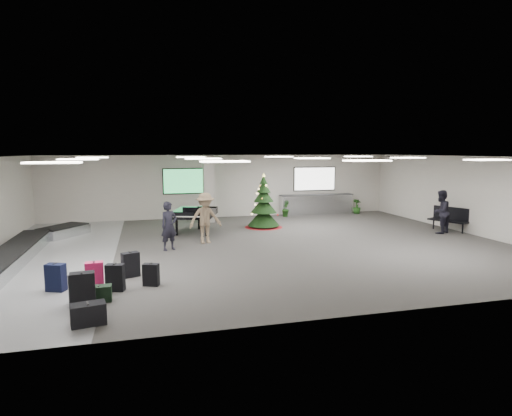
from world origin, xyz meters
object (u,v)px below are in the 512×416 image
object	(u,v)px
pink_suitcase	(95,275)
potted_plant_right	(357,206)
traveler_bench	(441,212)
christmas_tree	(264,209)
bench	(450,218)
traveler_b	(205,218)
potted_plant_left	(286,209)
traveler_a	(169,226)
baggage_carousel	(21,253)
grand_piano	(195,213)
service_counter	(316,204)

from	to	relation	value
pink_suitcase	potted_plant_right	size ratio (longest dim) A/B	0.86
traveler_bench	christmas_tree	bearing A→B (deg)	-51.48
christmas_tree	bench	bearing A→B (deg)	-21.35
traveler_b	potted_plant_left	bearing A→B (deg)	38.51
traveler_b	pink_suitcase	bearing A→B (deg)	-135.37
bench	traveler_a	distance (m)	11.84
baggage_carousel	grand_piano	size ratio (longest dim) A/B	4.02
baggage_carousel	pink_suitcase	bearing A→B (deg)	-54.69
traveler_b	potted_plant_left	distance (m)	7.33
baggage_carousel	bench	distance (m)	16.47
grand_piano	traveler_bench	world-z (taller)	traveler_bench
pink_suitcase	potted_plant_right	bearing A→B (deg)	35.48
grand_piano	traveler_a	xyz separation A→B (m)	(-1.24, -2.97, 0.02)
potted_plant_left	traveler_bench	bearing A→B (deg)	-51.52
christmas_tree	traveler_bench	size ratio (longest dim) A/B	1.35
service_counter	grand_piano	bearing A→B (deg)	-152.49
potted_plant_left	baggage_carousel	bearing A→B (deg)	-150.07
traveler_b	traveler_bench	xyz separation A→B (m)	(9.70, -0.60, -0.04)
bench	traveler_b	xyz separation A→B (m)	(-10.45, 0.28, 0.36)
traveler_b	potted_plant_right	bearing A→B (deg)	22.11
service_counter	traveler_a	distance (m)	10.54
baggage_carousel	bench	xyz separation A→B (m)	(16.45, 0.67, 0.37)
potted_plant_left	potted_plant_right	world-z (taller)	potted_plant_left
christmas_tree	potted_plant_right	xyz separation A→B (m)	(6.08, 2.77, -0.43)
bench	traveler_a	bearing A→B (deg)	160.22
grand_piano	potted_plant_right	xyz separation A→B (m)	(9.20, 3.26, -0.42)
christmas_tree	traveler_b	distance (m)	3.99
baggage_carousel	potted_plant_right	bearing A→B (deg)	22.88
bench	potted_plant_right	xyz separation A→B (m)	(-1.38, 5.69, -0.18)
christmas_tree	potted_plant_left	world-z (taller)	christmas_tree
christmas_tree	traveler_b	xyz separation A→B (m)	(-2.99, -2.64, 0.11)
grand_piano	pink_suitcase	bearing A→B (deg)	-96.93
baggage_carousel	potted_plant_left	world-z (taller)	potted_plant_left
service_counter	grand_piano	distance (m)	7.87
baggage_carousel	service_counter	size ratio (longest dim) A/B	2.40
traveler_bench	bench	bearing A→B (deg)	177.32
pink_suitcase	christmas_tree	distance (m)	9.68
traveler_bench	potted_plant_right	distance (m)	6.06
grand_piano	traveler_bench	distance (m)	10.21
baggage_carousel	potted_plant_right	distance (m)	16.36
grand_piano	traveler_b	world-z (taller)	traveler_b
pink_suitcase	grand_piano	size ratio (longest dim) A/B	0.29
christmas_tree	potted_plant_left	distance (m)	3.39
pink_suitcase	grand_piano	bearing A→B (deg)	60.82
baggage_carousel	traveler_b	size ratio (longest dim) A/B	5.16
pink_suitcase	traveler_bench	bearing A→B (deg)	13.72
bench	traveler_bench	world-z (taller)	traveler_bench
service_counter	christmas_tree	world-z (taller)	christmas_tree
traveler_a	service_counter	bearing A→B (deg)	10.87
christmas_tree	grand_piano	bearing A→B (deg)	-171.09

